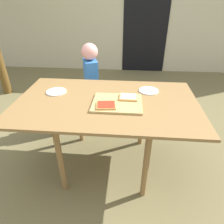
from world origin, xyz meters
name	(u,v)px	position (x,y,z in m)	size (l,w,h in m)	color
ground_plane	(107,162)	(0.00, 0.00, 0.00)	(16.00, 16.00, 0.00)	olive
house_wall_back	(123,2)	(0.00, 3.00, 1.35)	(8.00, 0.20, 2.69)	beige
house_door	(146,22)	(0.48, 2.90, 1.00)	(0.90, 0.02, 2.00)	black
dining_table	(107,108)	(0.00, 0.00, 0.65)	(1.54, 0.92, 0.72)	olive
cutting_board	(117,103)	(0.09, -0.05, 0.73)	(0.40, 0.33, 0.02)	tan
pizza_slice_far_right	(128,97)	(0.18, 0.03, 0.75)	(0.15, 0.13, 0.02)	#DD9B53
pizza_slice_near_left	(106,105)	(0.01, -0.12, 0.75)	(0.16, 0.14, 0.02)	#DD9B53
plate_white_right	(149,91)	(0.37, 0.23, 0.73)	(0.18, 0.18, 0.01)	white
plate_white_left	(56,92)	(-0.48, 0.13, 0.73)	(0.18, 0.18, 0.01)	silver
child_left	(91,80)	(-0.27, 0.73, 0.61)	(0.21, 0.27, 1.04)	#384768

